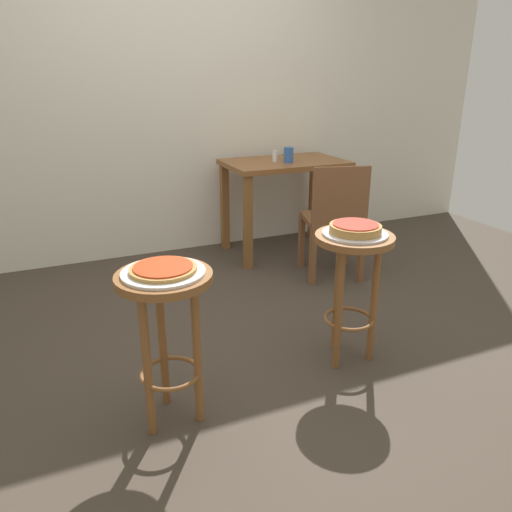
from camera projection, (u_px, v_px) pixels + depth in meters
ground_plane at (256, 331)px, 2.94m from camera, size 6.00×6.00×0.00m
back_wall at (172, 65)px, 3.83m from camera, size 6.00×0.10×3.00m
stool_foreground at (166, 314)px, 2.03m from camera, size 0.39×0.39×0.69m
serving_plate_foreground at (163, 272)px, 1.96m from camera, size 0.34×0.34×0.01m
pizza_foreground at (163, 269)px, 1.96m from camera, size 0.27×0.27×0.02m
stool_middle at (352, 268)px, 2.50m from camera, size 0.39×0.39×0.69m
serving_plate_middle at (355, 234)px, 2.43m from camera, size 0.32×0.32×0.01m
pizza_middle at (355, 228)px, 2.42m from camera, size 0.25×0.25×0.05m
dining_table at (284, 178)px, 4.05m from camera, size 0.96×0.61×0.77m
cup_near_edge at (289, 155)px, 3.90m from camera, size 0.08×0.08×0.12m
condiment_shaker at (275, 156)px, 3.94m from camera, size 0.04×0.04×0.09m
wooden_chair at (335, 217)px, 3.56m from camera, size 0.49×0.49×0.85m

